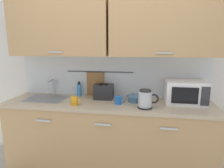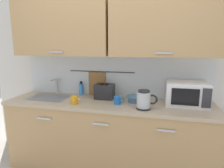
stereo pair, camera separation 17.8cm
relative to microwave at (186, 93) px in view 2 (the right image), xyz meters
The scene contains 10 objects.
counter_unit 1.09m from the microwave, behind, with size 2.53×0.64×0.90m.
back_wall_assembly 1.04m from the microwave, behind, with size 3.70×0.41×2.50m.
sink_faucet 1.73m from the microwave, behind, with size 0.09×0.17×0.22m.
microwave is the anchor object (origin of this frame).
electric_kettle 0.54m from the microwave, 150.04° to the right, with size 0.23×0.16×0.21m.
dish_soap_bottle 1.36m from the microwave, behind, with size 0.06×0.06×0.20m.
mug_near_sink 1.31m from the microwave, 167.57° to the right, with size 0.12×0.08×0.09m.
mixing_bowl 0.60m from the microwave, behind, with size 0.21×0.21×0.08m.
toaster 0.99m from the microwave, behind, with size 0.26×0.17×0.19m.
mug_by_kettle 0.80m from the microwave, 167.78° to the right, with size 0.12×0.08×0.09m.
Camera 2 is at (0.58, -1.89, 1.58)m, focal length 30.86 mm.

